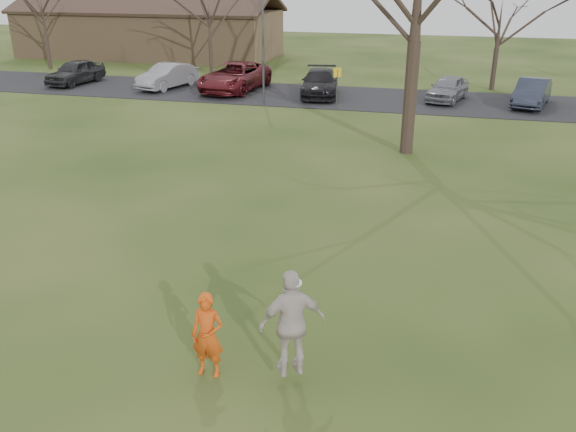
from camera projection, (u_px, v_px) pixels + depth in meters
The scene contains 14 objects.
ground at pixel (233, 377), 10.75m from camera, with size 120.00×120.00×0.00m, color #1E380F.
parking_strip at pixel (382, 99), 33.15m from camera, with size 62.00×6.50×0.04m, color black.
player_defender at pixel (208, 335), 10.55m from camera, with size 0.59×0.39×1.61m, color #DB4D12.
car_0 at pixel (75, 72), 37.14m from camera, with size 1.71×4.24×1.44m, color #272729.
car_1 at pixel (168, 76), 35.83m from camera, with size 1.50×4.30×1.42m, color gray.
car_2 at pixel (235, 77), 35.05m from camera, with size 2.67×5.78×1.61m, color maroon.
car_3 at pixel (320, 83), 33.72m from camera, with size 1.97×4.85×1.41m, color black.
car_4 at pixel (448, 88), 32.48m from camera, with size 1.55×3.86×1.32m, color gray.
car_5 at pixel (532, 93), 31.24m from camera, with size 1.46×4.17×1.38m, color #292E3E.
catching_play at pixel (292, 324), 10.14m from camera, with size 1.24×0.99×1.96m.
building at pixel (150, 31), 48.59m from camera, with size 20.60×8.50×5.14m.
lamp_post at pixel (263, 26), 30.76m from camera, with size 0.34×0.34×6.27m.
sign_yellow at pixel (337, 81), 30.37m from camera, with size 0.35×0.35×2.08m.
small_tree_row at pixel (470, 19), 35.21m from camera, with size 55.00×5.90×8.50m.
Camera 1 is at (3.11, -8.33, 6.76)m, focal length 37.76 mm.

